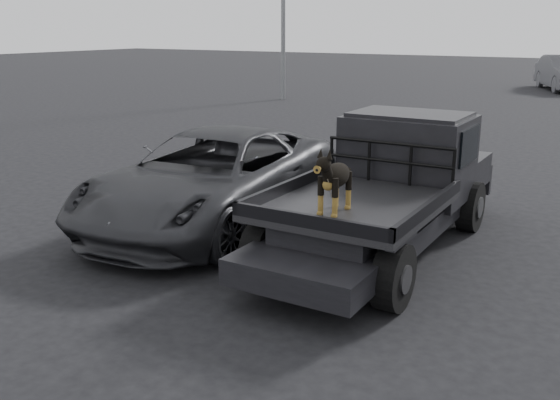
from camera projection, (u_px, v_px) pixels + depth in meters
The scene contains 6 objects.
ground at pixel (359, 315), 6.70m from camera, with size 120.00×120.00×0.00m, color black.
flatbed_ute at pixel (381, 218), 8.54m from camera, with size 2.00×5.40×0.92m, color black, non-canonical shape.
ute_cab at pixel (409, 143), 9.08m from camera, with size 1.72×1.30×0.88m, color black, non-canonical shape.
headache_rack at pixel (389, 163), 8.50m from camera, with size 1.80×0.08×0.55m, color black, non-canonical shape.
dog at pixel (335, 181), 7.14m from camera, with size 0.32×0.60×0.74m, color black, non-canonical shape.
parked_suv at pixel (213, 178), 9.66m from camera, with size 2.39×5.19×1.44m, color #2B2C2F.
Camera 1 is at (2.41, -5.69, 3.00)m, focal length 40.00 mm.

